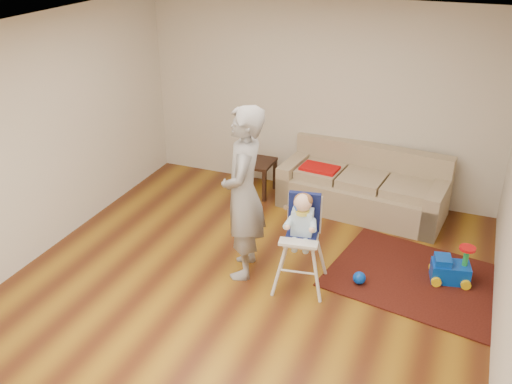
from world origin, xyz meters
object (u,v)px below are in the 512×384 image
at_px(sofa, 363,182).
at_px(toy_ball, 359,278).
at_px(ride_on_toy, 452,263).
at_px(adult, 244,194).
at_px(high_chair, 301,243).
at_px(side_table, 256,177).

distance_m(sofa, toy_ball, 1.79).
relative_size(ride_on_toy, adult, 0.23).
bearing_deg(high_chair, toy_ball, 12.94).
distance_m(toy_ball, high_chair, 0.79).
xyz_separation_m(toy_ball, high_chair, (-0.60, -0.24, 0.45)).
bearing_deg(high_chair, adult, 168.16).
distance_m(side_table, high_chair, 2.35).
bearing_deg(sofa, toy_ball, -71.90).
relative_size(sofa, adult, 1.16).
bearing_deg(side_table, toy_ball, -41.90).
height_order(toy_ball, adult, adult).
height_order(side_table, ride_on_toy, side_table).
relative_size(sofa, high_chair, 2.03).
relative_size(sofa, toy_ball, 15.93).
bearing_deg(ride_on_toy, sofa, 122.85).
distance_m(side_table, ride_on_toy, 3.07).
height_order(ride_on_toy, high_chair, high_chair).
bearing_deg(ride_on_toy, toy_ball, -166.32).
bearing_deg(sofa, adult, -108.98).
height_order(sofa, high_chair, high_chair).
height_order(sofa, side_table, sofa).
bearing_deg(toy_ball, high_chair, -158.00).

